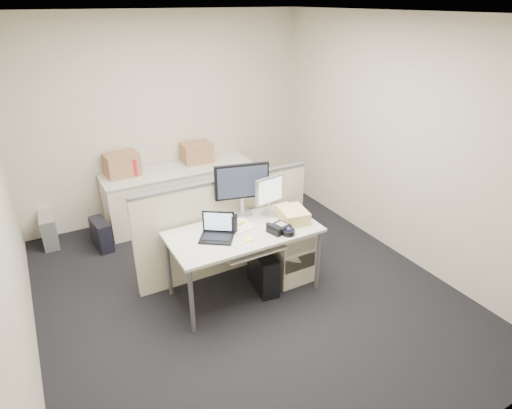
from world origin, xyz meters
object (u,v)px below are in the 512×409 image
monitor_main (242,190)px  desk_phone (279,228)px  desk (244,236)px  laptop (216,228)px

monitor_main → desk_phone: 0.58m
desk → laptop: (-0.30, -0.02, 0.18)m
desk → laptop: size_ratio=4.78×
monitor_main → desk_phone: monitor_main is taller
laptop → desk_phone: 0.63m
monitor_main → desk_phone: size_ratio=2.86×
desk → desk_phone: size_ratio=7.51×
laptop → desk_phone: laptop is taller
desk → laptop: laptop is taller
monitor_main → laptop: monitor_main is taller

